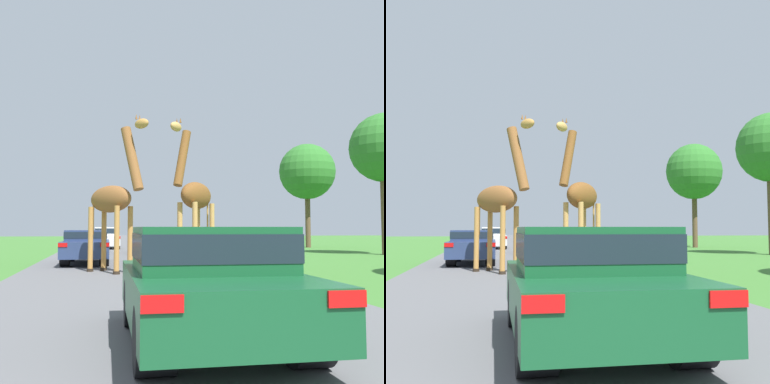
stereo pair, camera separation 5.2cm
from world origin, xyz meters
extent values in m
cube|color=#5B5B5E|center=(0.00, 30.00, 0.00)|extent=(7.43, 120.00, 0.00)
cylinder|color=tan|center=(1.78, 13.70, 1.11)|extent=(0.17, 0.17, 2.23)
cylinder|color=#2D2319|center=(1.78, 13.70, 0.05)|extent=(0.22, 0.22, 0.10)
cylinder|color=tan|center=(1.35, 14.05, 1.11)|extent=(0.17, 0.17, 2.23)
cylinder|color=#2D2319|center=(1.35, 14.05, 0.05)|extent=(0.22, 0.22, 0.10)
cylinder|color=tan|center=(2.56, 14.67, 1.11)|extent=(0.17, 0.17, 2.23)
cylinder|color=#2D2319|center=(2.56, 14.67, 0.05)|extent=(0.22, 0.22, 0.10)
cylinder|color=tan|center=(2.12, 15.02, 1.11)|extent=(0.17, 0.17, 2.23)
cylinder|color=#2D2319|center=(2.12, 15.02, 0.05)|extent=(0.22, 0.22, 0.10)
ellipsoid|color=brown|center=(1.95, 14.36, 2.48)|extent=(1.62, 1.79, 0.90)
cylinder|color=brown|center=(1.35, 13.61, 3.62)|extent=(0.76, 0.84, 1.89)
ellipsoid|color=tan|center=(1.10, 13.30, 4.57)|extent=(0.54, 0.59, 0.30)
cylinder|color=tan|center=(2.48, 15.02, 1.86)|extent=(0.06, 0.06, 1.23)
cone|color=brown|center=(1.26, 13.39, 4.80)|extent=(0.07, 0.07, 0.16)
cone|color=brown|center=(1.15, 13.47, 4.80)|extent=(0.07, 0.07, 0.16)
cylinder|color=#B77F3D|center=(-0.28, 13.58, 1.03)|extent=(0.16, 0.16, 2.07)
cylinder|color=#2D2319|center=(-0.28, 13.58, 0.05)|extent=(0.21, 0.21, 0.10)
cylinder|color=#B77F3D|center=(-0.70, 13.25, 1.03)|extent=(0.16, 0.16, 2.07)
cylinder|color=#2D2319|center=(-0.70, 13.25, 0.05)|extent=(0.21, 0.21, 0.10)
cylinder|color=#B77F3D|center=(-1.09, 14.62, 1.03)|extent=(0.16, 0.16, 2.07)
cylinder|color=#2D2319|center=(-1.09, 14.62, 0.05)|extent=(0.21, 0.21, 0.10)
cylinder|color=#B77F3D|center=(-1.51, 14.30, 1.03)|extent=(0.16, 0.16, 2.07)
cylinder|color=#2D2319|center=(-1.51, 14.30, 0.05)|extent=(0.21, 0.21, 0.10)
ellipsoid|color=brown|center=(-0.90, 13.94, 2.30)|extent=(1.64, 1.87, 0.86)
cylinder|color=brown|center=(-0.27, 13.13, 3.50)|extent=(0.81, 0.92, 2.03)
ellipsoid|color=#B77F3D|center=(-0.01, 12.79, 4.51)|extent=(0.53, 0.59, 0.30)
cylinder|color=#B77F3D|center=(-1.44, 14.65, 1.73)|extent=(0.06, 0.06, 1.14)
cone|color=brown|center=(-0.06, 12.97, 4.74)|extent=(0.07, 0.07, 0.16)
cone|color=brown|center=(-0.17, 12.88, 4.74)|extent=(0.07, 0.07, 0.16)
cube|color=#144C28|center=(0.20, 4.33, 0.58)|extent=(1.93, 3.92, 0.60)
cube|color=#144C28|center=(0.20, 4.33, 1.14)|extent=(1.73, 1.76, 0.53)
cube|color=#19232D|center=(0.20, 4.33, 1.17)|extent=(1.75, 1.78, 0.32)
cube|color=red|center=(-0.59, 2.36, 0.79)|extent=(0.35, 0.03, 0.14)
cube|color=red|center=(0.99, 2.36, 0.79)|extent=(0.35, 0.03, 0.14)
cylinder|color=black|center=(-0.57, 5.51, 0.33)|extent=(0.39, 0.66, 0.66)
cylinder|color=black|center=(0.97, 5.51, 0.33)|extent=(0.39, 0.66, 0.66)
cylinder|color=black|center=(-0.57, 3.16, 0.33)|extent=(0.39, 0.66, 0.66)
cylinder|color=black|center=(0.97, 3.16, 0.33)|extent=(0.39, 0.66, 0.66)
cube|color=navy|center=(-1.77, 17.85, 0.59)|extent=(1.74, 4.41, 0.59)
cube|color=navy|center=(-1.77, 17.85, 1.09)|extent=(1.57, 1.98, 0.41)
cube|color=#19232D|center=(-1.77, 17.85, 1.12)|extent=(1.59, 2.00, 0.25)
cube|color=red|center=(-2.48, 15.64, 0.80)|extent=(0.31, 0.03, 0.14)
cube|color=red|center=(-1.06, 15.64, 0.80)|extent=(0.31, 0.03, 0.14)
cylinder|color=black|center=(-2.47, 19.18, 0.35)|extent=(0.35, 0.70, 0.70)
cylinder|color=black|center=(-1.07, 19.18, 0.35)|extent=(0.35, 0.70, 0.70)
cylinder|color=black|center=(-2.47, 16.53, 0.35)|extent=(0.35, 0.70, 0.70)
cylinder|color=black|center=(-1.07, 16.53, 0.35)|extent=(0.35, 0.70, 0.70)
cube|color=silver|center=(-0.96, 31.73, 0.55)|extent=(1.72, 4.24, 0.63)
cube|color=silver|center=(-0.96, 31.73, 1.15)|extent=(1.54, 1.91, 0.57)
cube|color=#19232D|center=(-0.96, 31.73, 1.18)|extent=(1.56, 1.92, 0.34)
cube|color=red|center=(-1.66, 29.60, 0.78)|extent=(0.31, 0.03, 0.15)
cube|color=red|center=(-0.25, 29.60, 0.78)|extent=(0.31, 0.03, 0.15)
cylinder|color=black|center=(-1.64, 33.00, 0.28)|extent=(0.34, 0.57, 0.57)
cylinder|color=black|center=(-0.27, 33.00, 0.28)|extent=(0.34, 0.57, 0.57)
cylinder|color=black|center=(-1.64, 30.46, 0.28)|extent=(0.34, 0.57, 0.57)
cylinder|color=black|center=(-0.27, 30.46, 0.28)|extent=(0.34, 0.57, 0.57)
cube|color=black|center=(1.48, 25.62, 0.55)|extent=(1.85, 4.40, 0.55)
cube|color=black|center=(1.48, 25.62, 1.10)|extent=(1.66, 1.98, 0.55)
cube|color=#19232D|center=(1.48, 25.62, 1.13)|extent=(1.68, 2.00, 0.33)
cube|color=red|center=(0.72, 23.41, 0.75)|extent=(0.33, 0.03, 0.13)
cube|color=red|center=(2.24, 23.41, 0.75)|extent=(0.33, 0.03, 0.13)
cylinder|color=black|center=(0.74, 26.94, 0.32)|extent=(0.37, 0.65, 0.65)
cylinder|color=black|center=(2.22, 26.94, 0.32)|extent=(0.37, 0.65, 0.65)
cylinder|color=black|center=(0.74, 24.30, 0.32)|extent=(0.37, 0.65, 0.65)
cylinder|color=black|center=(2.22, 24.30, 0.32)|extent=(0.37, 0.65, 0.65)
cylinder|color=brown|center=(13.17, 30.86, 2.41)|extent=(0.36, 0.36, 4.83)
sphere|color=#2D7028|center=(13.17, 30.86, 5.43)|extent=(3.99, 3.99, 3.99)
camera|label=1|loc=(-1.04, -1.47, 1.40)|focal=45.00mm
camera|label=2|loc=(-0.98, -1.48, 1.40)|focal=45.00mm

